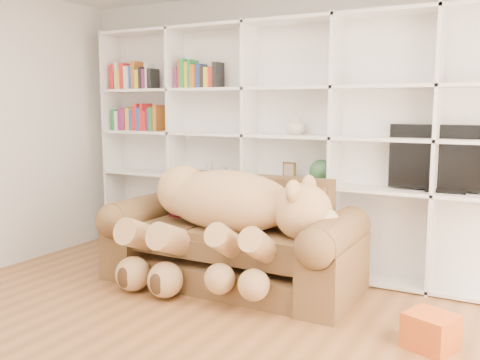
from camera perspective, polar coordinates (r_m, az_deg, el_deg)
The scene contains 13 objects.
wall_back at distance 5.28m, azimuth 6.27°, elevation 5.32°, with size 5.00×0.02×2.70m, color silver.
bookshelf at distance 5.26m, azimuth 3.26°, elevation 4.86°, with size 4.43×0.35×2.40m.
sofa at distance 4.81m, azimuth -0.78°, elevation -6.89°, with size 2.25×0.97×0.95m.
teddy_bear at distance 4.57m, azimuth -1.81°, elevation -3.63°, with size 1.80×0.96×1.04m.
throw_pillow at distance 5.12m, azimuth -4.88°, elevation -2.03°, with size 0.44×0.14×0.44m, color #5A0F1D.
gift_box at distance 3.85m, azimuth 19.68°, elevation -14.95°, with size 0.30×0.28×0.24m, color #CD541B.
tv at distance 4.79m, azimuth 21.30°, elevation 2.08°, with size 0.96×0.18×0.57m.
picture_frame at distance 5.14m, azimuth 5.27°, elevation 0.93°, with size 0.14×0.03×0.18m, color #533B1C.
green_vase at distance 5.02m, azimuth 8.67°, elevation 0.88°, with size 0.23×0.23×0.23m, color #2E5A34.
figurine_tall at distance 5.56m, azimuth -3.30°, elevation 1.19°, with size 0.07×0.07×0.14m, color beige.
figurine_short at distance 5.47m, azimuth -1.69°, elevation 0.90°, with size 0.06×0.06×0.10m, color beige.
snow_globe at distance 5.43m, azimuth -0.94°, elevation 0.87°, with size 0.10×0.10×0.10m, color silver.
shelf_vase at distance 5.08m, azimuth 5.94°, elevation 5.95°, with size 0.19×0.19×0.20m, color beige.
Camera 1 is at (2.01, -2.38, 1.59)m, focal length 40.00 mm.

